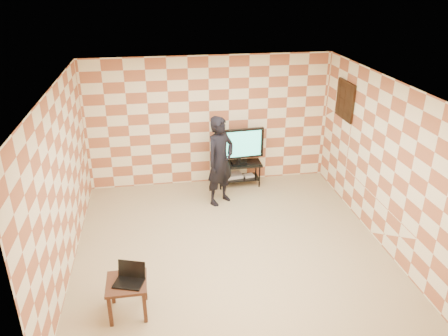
{
  "coord_description": "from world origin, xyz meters",
  "views": [
    {
      "loc": [
        -1.07,
        -6.0,
        4.18
      ],
      "look_at": [
        0.0,
        0.6,
        1.15
      ],
      "focal_mm": 35.0,
      "sensor_mm": 36.0,
      "label": 1
    }
  ],
  "objects_px": {
    "side_table": "(127,287)",
    "person": "(220,161)",
    "tv_stand": "(239,169)",
    "tv": "(239,145)"
  },
  "relations": [
    {
      "from": "tv_stand",
      "to": "person",
      "type": "relative_size",
      "value": 0.53
    },
    {
      "from": "tv_stand",
      "to": "side_table",
      "type": "height_order",
      "value": "same"
    },
    {
      "from": "side_table",
      "to": "tv_stand",
      "type": "bearing_deg",
      "value": 58.39
    },
    {
      "from": "tv_stand",
      "to": "person",
      "type": "distance_m",
      "value": 0.99
    },
    {
      "from": "tv_stand",
      "to": "tv",
      "type": "height_order",
      "value": "tv"
    },
    {
      "from": "tv_stand",
      "to": "person",
      "type": "height_order",
      "value": "person"
    },
    {
      "from": "tv_stand",
      "to": "side_table",
      "type": "relative_size",
      "value": 1.79
    },
    {
      "from": "person",
      "to": "tv",
      "type": "bearing_deg",
      "value": 17.05
    },
    {
      "from": "side_table",
      "to": "person",
      "type": "distance_m",
      "value": 3.33
    },
    {
      "from": "tv_stand",
      "to": "tv",
      "type": "xyz_separation_m",
      "value": [
        -0.0,
        -0.0,
        0.55
      ]
    }
  ]
}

